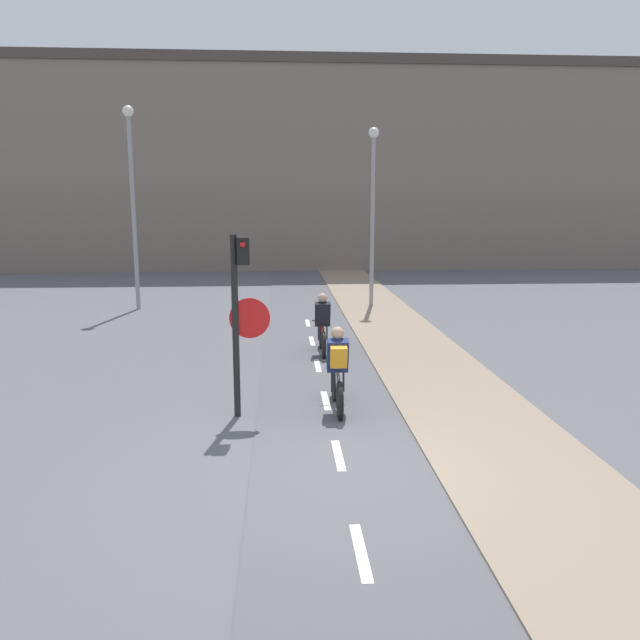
# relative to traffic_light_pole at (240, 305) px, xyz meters

# --- Properties ---
(ground_plane) EXTENTS (120.00, 120.00, 0.00)m
(ground_plane) POSITION_rel_traffic_light_pole_xyz_m (1.45, -2.33, -1.89)
(ground_plane) COLOR #5B5B60
(bike_lane) EXTENTS (2.44, 60.00, 0.02)m
(bike_lane) POSITION_rel_traffic_light_pole_xyz_m (1.45, -2.32, -1.88)
(bike_lane) COLOR #56565B
(bike_lane) RESTS_ON ground_plane
(sidewalk_strip) EXTENTS (2.40, 60.00, 0.05)m
(sidewalk_strip) POSITION_rel_traffic_light_pole_xyz_m (3.87, -2.33, -1.87)
(sidewalk_strip) COLOR gray
(sidewalk_strip) RESTS_ON ground_plane
(building_row_background) EXTENTS (60.00, 5.20, 11.04)m
(building_row_background) POSITION_rel_traffic_light_pole_xyz_m (1.45, 25.50, 3.64)
(building_row_background) COLOR slate
(building_row_background) RESTS_ON ground_plane
(traffic_light_pole) EXTENTS (0.67, 0.25, 3.05)m
(traffic_light_pole) POSITION_rel_traffic_light_pole_xyz_m (0.00, 0.00, 0.00)
(traffic_light_pole) COLOR black
(traffic_light_pole) RESTS_ON ground_plane
(street_lamp_far) EXTENTS (0.36, 0.36, 6.64)m
(street_lamp_far) POSITION_rel_traffic_light_pole_xyz_m (-4.19, 11.18, 2.18)
(street_lamp_far) COLOR gray
(street_lamp_far) RESTS_ON ground_plane
(street_lamp_sidewalk) EXTENTS (0.36, 0.36, 6.04)m
(street_lamp_sidewalk) POSITION_rel_traffic_light_pole_xyz_m (3.81, 11.27, 1.86)
(street_lamp_sidewalk) COLOR gray
(street_lamp_sidewalk) RESTS_ON ground_plane
(cyclist_near) EXTENTS (0.46, 1.67, 1.47)m
(cyclist_near) POSITION_rel_traffic_light_pole_xyz_m (1.62, 0.18, -1.19)
(cyclist_near) COLOR black
(cyclist_near) RESTS_ON ground_plane
(cyclist_far) EXTENTS (0.46, 1.62, 1.46)m
(cyclist_far) POSITION_rel_traffic_light_pole_xyz_m (1.64, 4.38, -1.23)
(cyclist_far) COLOR black
(cyclist_far) RESTS_ON ground_plane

